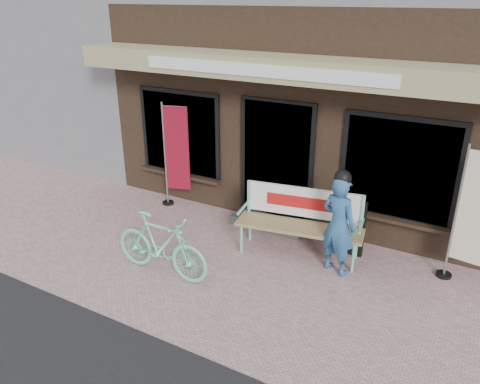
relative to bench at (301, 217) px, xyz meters
The scene contains 9 objects.
ground 1.57m from the bench, 123.70° to the right, with size 70.00×70.00×0.00m, color #C19395.
storefront 4.52m from the bench, 102.01° to the left, with size 7.00×6.77×6.00m.
neighbor_left_near 10.57m from the bench, 155.19° to the left, with size 10.00×7.00×6.40m, color slate.
bench is the anchor object (origin of this frame).
person 0.73m from the bench, 20.55° to the right, with size 0.63×0.50×1.58m.
bicycle 2.16m from the bench, 133.96° to the right, with size 0.44×1.57×0.95m, color #6FD9AD.
nobori_red 2.82m from the bench, 169.24° to the left, with size 0.59×0.29×2.00m.
nobori_cream 2.36m from the bench, ahead, with size 0.59×0.25×2.00m.
menu_stand 0.77m from the bench, 26.54° to the left, with size 0.46×0.11×0.92m.
Camera 1 is at (3.13, -4.88, 3.77)m, focal length 35.00 mm.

